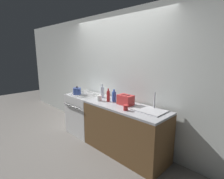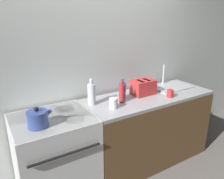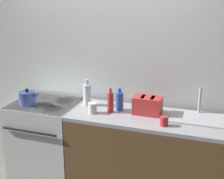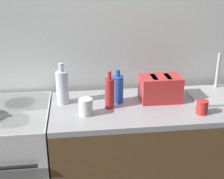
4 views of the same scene
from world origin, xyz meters
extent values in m
cube|color=silver|center=(0.00, 0.70, 1.30)|extent=(8.00, 0.05, 2.60)
cube|color=silver|center=(-0.61, 0.32, 0.45)|extent=(0.74, 0.64, 0.89)
cylinder|color=black|center=(-0.44, 0.19, 0.88)|extent=(0.21, 0.21, 0.01)
cylinder|color=black|center=(-0.44, 0.46, 0.88)|extent=(0.21, 0.21, 0.01)
cube|color=brown|center=(0.57, 0.31, 0.43)|extent=(1.60, 0.62, 0.85)
cube|color=#A3A3A8|center=(0.57, 0.31, 0.87)|extent=(1.60, 0.62, 0.04)
cube|color=red|center=(0.52, 0.38, 0.98)|extent=(0.28, 0.18, 0.18)
cube|color=black|center=(0.48, 0.38, 1.06)|extent=(0.03, 0.13, 0.01)
cube|color=black|center=(0.57, 0.38, 1.06)|extent=(0.03, 0.13, 0.01)
cube|color=#B7B7BC|center=(1.01, 0.40, 0.90)|extent=(0.51, 0.36, 0.01)
cylinder|color=silver|center=(1.01, 0.54, 1.03)|extent=(0.02, 0.02, 0.28)
cylinder|color=#2D56B7|center=(0.23, 0.39, 0.98)|extent=(0.08, 0.08, 0.19)
cylinder|color=#2D56B7|center=(0.23, 0.39, 1.10)|extent=(0.03, 0.03, 0.05)
cylinder|color=#B72828|center=(0.16, 0.30, 0.99)|extent=(0.06, 0.06, 0.20)
cylinder|color=#B72828|center=(0.16, 0.30, 1.12)|extent=(0.02, 0.02, 0.05)
cylinder|color=silver|center=(-0.15, 0.41, 1.00)|extent=(0.08, 0.08, 0.23)
cylinder|color=silver|center=(-0.15, 0.41, 1.15)|extent=(0.03, 0.03, 0.06)
cylinder|color=white|center=(0.00, 0.21, 0.94)|extent=(0.09, 0.09, 0.11)
cylinder|color=red|center=(0.73, 0.14, 0.94)|extent=(0.08, 0.08, 0.09)
camera|label=1|loc=(2.49, -1.91, 1.81)|focal=28.00mm
camera|label=2|loc=(-1.09, -1.55, 1.80)|focal=35.00mm
camera|label=3|loc=(1.15, -2.49, 2.05)|focal=50.00mm
camera|label=4|loc=(-0.06, -1.57, 1.77)|focal=50.00mm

